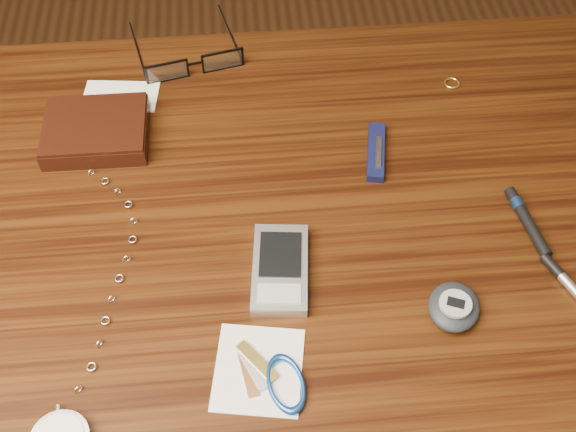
% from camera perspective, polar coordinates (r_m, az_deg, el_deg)
% --- Properties ---
extents(desk, '(1.00, 0.70, 0.75)m').
position_cam_1_polar(desk, '(0.85, -4.20, -6.17)').
color(desk, '#321808').
rests_on(desk, ground).
extents(wallet_and_card, '(0.13, 0.15, 0.03)m').
position_cam_1_polar(wallet_and_card, '(0.88, -14.90, 6.59)').
color(wallet_and_card, black).
rests_on(wallet_and_card, desk).
extents(eyeglasses, '(0.15, 0.16, 0.03)m').
position_cam_1_polar(eyeglasses, '(0.95, -7.45, 11.90)').
color(eyeglasses, black).
rests_on(eyeglasses, desk).
extents(gold_ring, '(0.03, 0.03, 0.00)m').
position_cam_1_polar(gold_ring, '(0.95, 12.82, 10.20)').
color(gold_ring, '#EFD27C').
rests_on(gold_ring, desk).
extents(pocket_watch, '(0.08, 0.34, 0.02)m').
position_cam_1_polar(pocket_watch, '(0.69, -17.30, -15.74)').
color(pocket_watch, silver).
rests_on(pocket_watch, desk).
extents(pda_phone, '(0.07, 0.11, 0.02)m').
position_cam_1_polar(pda_phone, '(0.74, -0.62, -4.20)').
color(pda_phone, silver).
rests_on(pda_phone, desk).
extents(pedometer, '(0.07, 0.07, 0.02)m').
position_cam_1_polar(pedometer, '(0.73, 12.98, -6.99)').
color(pedometer, black).
rests_on(pedometer, desk).
extents(notepad_keys, '(0.10, 0.10, 0.01)m').
position_cam_1_polar(notepad_keys, '(0.68, -1.23, -12.58)').
color(notepad_keys, white).
rests_on(notepad_keys, desk).
extents(pocket_knife, '(0.03, 0.09, 0.01)m').
position_cam_1_polar(pocket_knife, '(0.84, 6.97, 5.04)').
color(pocket_knife, '#0C0E33').
rests_on(pocket_knife, desk).
extents(black_blue_pen, '(0.03, 0.09, 0.01)m').
position_cam_1_polar(black_blue_pen, '(0.82, 18.30, -0.26)').
color(black_blue_pen, black).
rests_on(black_blue_pen, desk).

